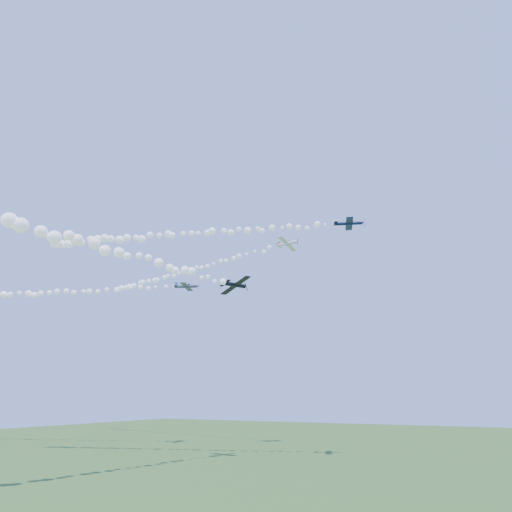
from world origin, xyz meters
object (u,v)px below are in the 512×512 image
at_px(plane_navy, 349,223).
at_px(plane_black, 235,285).
at_px(plane_white, 287,243).
at_px(plane_grey, 187,286).

height_order(plane_navy, plane_black, plane_navy).
height_order(plane_white, plane_navy, plane_white).
bearing_deg(plane_black, plane_white, 10.93).
height_order(plane_navy, plane_grey, plane_navy).
bearing_deg(plane_grey, plane_navy, -27.79).
xyz_separation_m(plane_navy, plane_grey, (-49.30, 7.52, -6.90)).
bearing_deg(plane_white, plane_grey, -146.99).
bearing_deg(plane_black, plane_grey, 68.40).
distance_m(plane_white, plane_grey, 30.97).
relative_size(plane_navy, plane_grey, 0.93).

